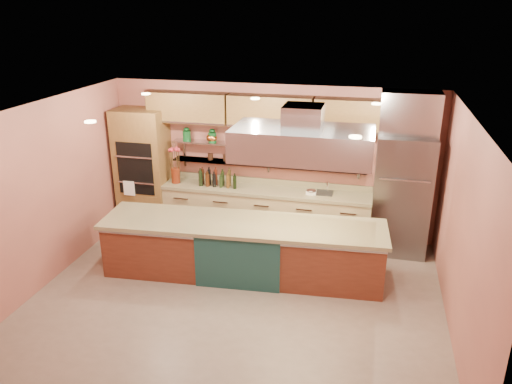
% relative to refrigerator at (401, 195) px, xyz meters
% --- Properties ---
extents(floor, '(6.00, 5.00, 0.02)m').
position_rel_refrigerator_xyz_m(floor, '(-2.35, -2.14, -1.06)').
color(floor, gray).
rests_on(floor, ground).
extents(ceiling, '(6.00, 5.00, 0.02)m').
position_rel_refrigerator_xyz_m(ceiling, '(-2.35, -2.14, 1.75)').
color(ceiling, black).
rests_on(ceiling, wall_back).
extents(wall_back, '(6.00, 0.04, 2.80)m').
position_rel_refrigerator_xyz_m(wall_back, '(-2.35, 0.36, 0.35)').
color(wall_back, '#A75E4F').
rests_on(wall_back, floor).
extents(wall_front, '(6.00, 0.04, 2.80)m').
position_rel_refrigerator_xyz_m(wall_front, '(-2.35, -4.64, 0.35)').
color(wall_front, '#A75E4F').
rests_on(wall_front, floor).
extents(wall_left, '(0.04, 5.00, 2.80)m').
position_rel_refrigerator_xyz_m(wall_left, '(-5.35, -2.14, 0.35)').
color(wall_left, '#A75E4F').
rests_on(wall_left, floor).
extents(wall_right, '(0.04, 5.00, 2.80)m').
position_rel_refrigerator_xyz_m(wall_right, '(0.65, -2.14, 0.35)').
color(wall_right, '#A75E4F').
rests_on(wall_right, floor).
extents(oven_stack, '(0.95, 0.64, 2.30)m').
position_rel_refrigerator_xyz_m(oven_stack, '(-4.80, 0.04, 0.10)').
color(oven_stack, brown).
rests_on(oven_stack, floor).
extents(refrigerator, '(0.95, 0.72, 2.10)m').
position_rel_refrigerator_xyz_m(refrigerator, '(0.00, 0.00, 0.00)').
color(refrigerator, slate).
rests_on(refrigerator, floor).
extents(back_counter, '(3.84, 0.64, 0.93)m').
position_rel_refrigerator_xyz_m(back_counter, '(-2.40, 0.06, -0.58)').
color(back_counter, tan).
rests_on(back_counter, floor).
extents(wall_shelf_lower, '(3.60, 0.26, 0.03)m').
position_rel_refrigerator_xyz_m(wall_shelf_lower, '(-2.40, 0.23, 0.30)').
color(wall_shelf_lower, '#A5A7AC').
rests_on(wall_shelf_lower, wall_back).
extents(wall_shelf_upper, '(3.60, 0.26, 0.03)m').
position_rel_refrigerator_xyz_m(wall_shelf_upper, '(-2.40, 0.23, 0.65)').
color(wall_shelf_upper, '#A5A7AC').
rests_on(wall_shelf_upper, wall_back).
extents(upper_cabinets, '(4.60, 0.36, 0.55)m').
position_rel_refrigerator_xyz_m(upper_cabinets, '(-2.35, 0.18, 1.30)').
color(upper_cabinets, brown).
rests_on(upper_cabinets, wall_back).
extents(range_hood, '(2.00, 1.00, 0.45)m').
position_rel_refrigerator_xyz_m(range_hood, '(-1.53, -1.44, 1.20)').
color(range_hood, '#A5A7AC').
rests_on(range_hood, ceiling).
extents(ceiling_downlights, '(4.00, 2.80, 0.02)m').
position_rel_refrigerator_xyz_m(ceiling_downlights, '(-2.35, -1.94, 1.72)').
color(ceiling_downlights, '#FFE5A5').
rests_on(ceiling_downlights, ceiling).
extents(island, '(4.43, 1.25, 0.91)m').
position_rel_refrigerator_xyz_m(island, '(-2.43, -1.44, -0.59)').
color(island, brown).
rests_on(island, floor).
extents(flower_vase, '(0.19, 0.19, 0.29)m').
position_rel_refrigerator_xyz_m(flower_vase, '(-4.13, 0.01, 0.03)').
color(flower_vase, '#64200F').
rests_on(flower_vase, back_counter).
extents(oil_bottle_cluster, '(0.81, 0.46, 0.25)m').
position_rel_refrigerator_xyz_m(oil_bottle_cluster, '(-3.28, 0.01, 0.01)').
color(oil_bottle_cluster, black).
rests_on(oil_bottle_cluster, back_counter).
extents(kitchen_scale, '(0.19, 0.15, 0.10)m').
position_rel_refrigerator_xyz_m(kitchen_scale, '(-1.55, 0.01, -0.07)').
color(kitchen_scale, white).
rests_on(kitchen_scale, back_counter).
extents(bar_faucet, '(0.04, 0.04, 0.23)m').
position_rel_refrigerator_xyz_m(bar_faucet, '(-1.27, 0.11, -0.01)').
color(bar_faucet, white).
rests_on(bar_faucet, back_counter).
extents(copper_kettle, '(0.25, 0.25, 0.16)m').
position_rel_refrigerator_xyz_m(copper_kettle, '(-3.47, 0.23, 0.74)').
color(copper_kettle, orange).
rests_on(copper_kettle, wall_shelf_upper).
extents(green_canister, '(0.17, 0.17, 0.16)m').
position_rel_refrigerator_xyz_m(green_canister, '(-3.08, 0.23, 0.75)').
color(green_canister, '#0E421B').
rests_on(green_canister, wall_shelf_upper).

